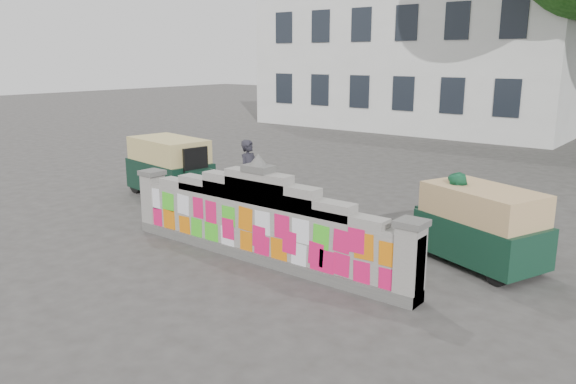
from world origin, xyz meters
name	(u,v)px	position (x,y,z in m)	size (l,w,h in m)	color
ground	(260,260)	(0.00, 0.00, 0.00)	(100.00, 100.00, 0.00)	#383533
parapet_wall	(259,222)	(0.00, -0.01, 0.75)	(6.48, 0.44, 2.01)	#4C4C49
building	(427,51)	(-7.00, 21.98, 4.01)	(16.00, 10.00, 8.90)	silver
cyclist_bike	(250,198)	(-2.08, 2.05, 0.47)	(0.62, 1.78, 0.94)	black
cyclist_rider	(249,184)	(-2.08, 2.05, 0.79)	(0.58, 0.38, 1.59)	#222129
pedestrian	(454,217)	(2.77, 2.29, 0.82)	(0.80, 0.62, 1.64)	#227D4F
rickshaw_left	(171,166)	(-5.15, 2.29, 0.81)	(2.90, 1.66, 1.57)	black
rickshaw_right	(478,225)	(3.22, 2.33, 0.74)	(2.66, 1.93, 1.43)	#103222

